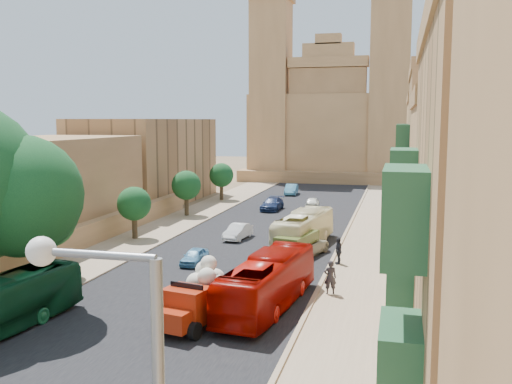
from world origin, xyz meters
The scene contains 29 objects.
ground centered at (0.00, 0.00, 0.00)m, with size 260.00×260.00×0.00m, color brown.
road_surface centered at (0.00, 30.00, 0.01)m, with size 14.00×140.00×0.01m, color black.
sidewalk_east centered at (9.50, 30.00, 0.01)m, with size 5.00×140.00×0.01m, color #998164.
sidewalk_west centered at (-9.50, 30.00, 0.01)m, with size 5.00×140.00×0.01m, color #998164.
kerb_east centered at (7.00, 30.00, 0.06)m, with size 0.25×140.00×0.12m, color #998164.
kerb_west centered at (-7.00, 30.00, 0.06)m, with size 0.25×140.00×0.12m, color #998164.
townhouse_b centered at (15.95, 11.00, 5.66)m, with size 9.00×14.00×14.90m.
townhouse_c centered at (15.95, 25.00, 6.91)m, with size 9.00×14.00×17.40m.
townhouse_d centered at (15.95, 39.00, 6.16)m, with size 9.00×14.00×15.90m.
west_wall centered at (-12.50, 20.00, 0.90)m, with size 1.00×40.00×1.80m, color #A4774A.
west_building_low centered at (-18.00, 18.00, 4.20)m, with size 10.00×28.00×8.40m, color olive.
west_building_mid centered at (-18.00, 44.00, 5.00)m, with size 10.00×22.00×10.00m, color #AE7F4F.
church centered at (0.00, 78.61, 9.52)m, with size 28.00×22.50×36.30m.
street_tree_a centered at (-10.00, 12.00, 3.60)m, with size 3.50×3.50×5.37m.
street_tree_b centered at (-10.00, 24.00, 2.92)m, with size 2.85×2.85×4.38m.
street_tree_c centered at (-10.00, 36.00, 3.14)m, with size 3.05×3.05×4.69m.
street_tree_d centered at (-10.00, 48.00, 3.07)m, with size 2.99×2.99×4.60m.
red_truck centered at (2.16, 6.38, 1.41)m, with size 3.11×5.74×3.20m.
olive_pickup centered at (4.37, 20.82, 0.85)m, with size 2.74×4.50×1.73m.
bus_red_east centered at (4.87, 9.29, 1.41)m, with size 2.37×10.12×2.82m, color #9E0901.
bus_cream_east centered at (4.25, 24.61, 1.37)m, with size 2.31×9.86×2.75m, color #FBEFBD.
car_blue_a centered at (-2.13, 17.11, 0.55)m, with size 1.29×3.20×1.09m, color #5599C3.
car_white_a centered at (-1.53, 25.85, 0.63)m, with size 1.34×3.83×1.26m, color white.
car_cream centered at (4.80, 21.73, 0.69)m, with size 2.28×4.95×1.38m, color #BEB899.
car_dkblue centered at (-2.11, 41.56, 0.68)m, with size 1.90×4.67×1.36m, color #15254C.
car_white_b centered at (1.96, 44.39, 0.60)m, with size 1.42×3.52×1.20m, color white.
car_blue_b centered at (-2.49, 55.01, 0.69)m, with size 1.46×4.20×1.38m, color teal.
pedestrian_a centered at (7.77, 12.56, 0.98)m, with size 0.72×0.47×1.97m, color #282629.
pedestrian_c centered at (7.50, 19.55, 0.93)m, with size 1.09×0.46×1.87m, color #27282E.
Camera 1 is at (11.42, -19.09, 9.90)m, focal length 40.00 mm.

